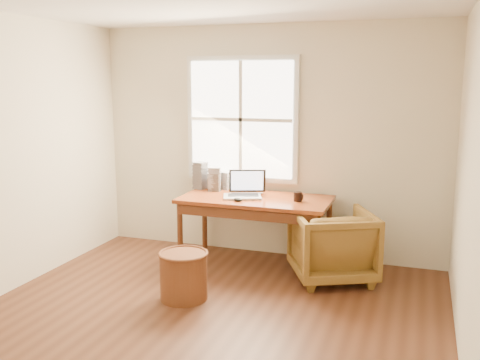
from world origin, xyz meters
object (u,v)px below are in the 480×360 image
object	(u,v)px
desk	(256,199)
armchair	(332,245)
cd_stack_a	(214,179)
wicker_stool	(184,276)
laptop	(242,185)
coffee_mug	(298,197)

from	to	relation	value
desk	armchair	size ratio (longest dim) A/B	2.03
desk	cd_stack_a	bearing A→B (deg)	159.97
wicker_stool	cd_stack_a	bearing A→B (deg)	99.00
cd_stack_a	laptop	bearing A→B (deg)	-31.00
armchair	coffee_mug	size ratio (longest dim) A/B	8.12
laptop	cd_stack_a	distance (m)	0.49
wicker_stool	cd_stack_a	distance (m)	1.48
desk	cd_stack_a	distance (m)	0.61
wicker_stool	coffee_mug	size ratio (longest dim) A/B	4.47
armchair	laptop	distance (m)	1.13
armchair	laptop	bearing A→B (deg)	-32.44
desk	laptop	world-z (taller)	laptop
laptop	coffee_mug	xyz separation A→B (m)	(0.60, 0.03, -0.08)
desk	coffee_mug	bearing A→B (deg)	-2.68
laptop	coffee_mug	size ratio (longest dim) A/B	3.84
armchair	desk	bearing A→B (deg)	-36.70
desk	coffee_mug	distance (m)	0.47
armchair	coffee_mug	bearing A→B (deg)	-45.81
wicker_stool	desk	bearing A→B (deg)	72.57
wicker_stool	laptop	distance (m)	1.27
laptop	coffee_mug	world-z (taller)	laptop
coffee_mug	cd_stack_a	bearing A→B (deg)	143.70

